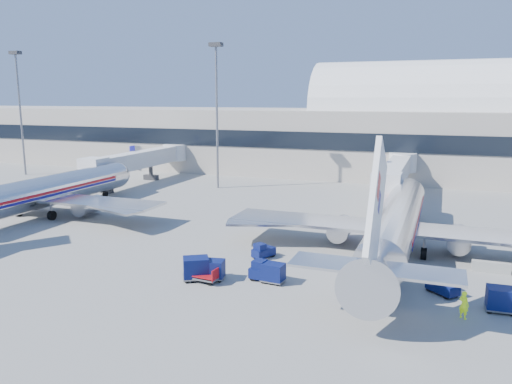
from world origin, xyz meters
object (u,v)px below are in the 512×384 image
at_px(cart_train_a, 273,273).
at_px(cart_train_c, 196,268).
at_px(jetbridge_near, 396,172).
at_px(tug_lead, 264,272).
at_px(jetbridge_mid, 143,159).
at_px(ramp_worker, 464,305).
at_px(tug_right, 442,285).
at_px(barrier_near, 491,267).
at_px(airliner_mid, 39,193).
at_px(cart_solo_near, 366,290).
at_px(mast_west, 217,94).
at_px(mast_far_west, 19,95).
at_px(cart_train_b, 213,269).
at_px(cart_open_red, 205,276).
at_px(cart_solo_far, 501,299).
at_px(tug_left, 263,251).
at_px(airliner_main, 396,223).

height_order(cart_train_a, cart_train_c, cart_train_c).
distance_m(jetbridge_near, tug_lead, 37.96).
relative_size(jetbridge_mid, ramp_worker, 14.53).
bearing_deg(tug_right, ramp_worker, -29.03).
relative_size(tug_right, cart_train_a, 1.34).
xyz_separation_m(barrier_near, tug_right, (-3.81, -6.35, 0.24)).
distance_m(airliner_mid, cart_solo_near, 43.01).
relative_size(mast_west, tug_right, 9.03).
distance_m(mast_west, tug_lead, 44.33).
distance_m(mast_far_west, cart_train_a, 73.17).
bearing_deg(cart_train_b, tug_right, 0.81).
xyz_separation_m(cart_train_a, cart_train_c, (-5.96, -1.57, 0.15)).
height_order(jetbridge_mid, cart_open_red, jetbridge_mid).
relative_size(tug_right, cart_train_b, 1.23).
height_order(jetbridge_mid, mast_far_west, mast_far_west).
height_order(mast_west, tug_right, mast_west).
xyz_separation_m(tug_right, cart_open_red, (-17.49, -3.93, -0.24)).
relative_size(cart_solo_far, ramp_worker, 1.05).
xyz_separation_m(jetbridge_near, tug_lead, (-6.62, -37.24, -3.19)).
height_order(tug_left, cart_solo_far, cart_solo_far).
xyz_separation_m(tug_right, ramp_worker, (1.37, -3.99, 0.26)).
height_order(mast_west, cart_solo_near, mast_west).
bearing_deg(jetbridge_mid, airliner_mid, -84.78).
xyz_separation_m(mast_west, cart_solo_near, (29.14, -37.88, -13.87)).
bearing_deg(cart_open_red, cart_solo_near, 6.99).
xyz_separation_m(jetbridge_near, tug_right, (6.59, -35.16, -3.24)).
xyz_separation_m(mast_west, tug_left, (18.92, -31.08, -14.16)).
bearing_deg(jetbridge_mid, tug_lead, -46.47).
relative_size(jetbridge_near, tug_left, 11.48).
bearing_deg(cart_solo_far, cart_train_c, -177.61).
height_order(airliner_mid, jetbridge_mid, airliner_mid).
xyz_separation_m(jetbridge_near, cart_train_b, (-10.52, -38.46, -3.07)).
distance_m(jetbridge_mid, tug_left, 46.23).
distance_m(airliner_main, cart_train_c, 19.12).
bearing_deg(airliner_main, mast_far_west, 159.99).
xyz_separation_m(mast_west, cart_train_a, (21.79, -36.62, -13.96)).
bearing_deg(barrier_near, airliner_mid, 177.13).
relative_size(tug_left, cart_train_c, 0.92).
height_order(airliner_main, jetbridge_mid, airliner_main).
bearing_deg(mast_west, jetbridge_near, 1.68).
bearing_deg(cart_train_c, cart_solo_far, -26.17).
bearing_deg(barrier_near, cart_train_b, -155.23).
xyz_separation_m(tug_left, cart_solo_far, (19.03, -5.23, 0.27)).
xyz_separation_m(barrier_near, cart_train_a, (-16.21, -8.62, 0.38)).
relative_size(jetbridge_near, jetbridge_mid, 1.00).
height_order(jetbridge_near, cart_train_b, jetbridge_near).
xyz_separation_m(tug_left, cart_open_red, (-2.22, -7.20, -0.19)).
height_order(jetbridge_mid, cart_train_c, jetbridge_mid).
height_order(airliner_mid, mast_west, mast_west).
relative_size(barrier_near, cart_solo_near, 1.44).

